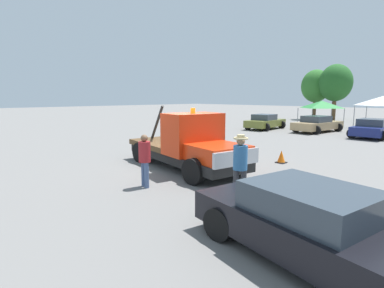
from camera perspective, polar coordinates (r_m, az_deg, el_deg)
name	(u,v)px	position (r m, az deg, el deg)	size (l,w,h in m)	color
ground_plane	(183,168)	(12.22, -1.63, -4.60)	(160.00, 160.00, 0.00)	slate
tow_truck	(189,146)	(11.71, -0.62, -0.42)	(6.49, 2.99, 2.51)	black
foreground_car	(318,228)	(5.75, 22.95, -14.50)	(5.15, 2.68, 1.34)	black
person_near_truck	(240,162)	(8.42, 9.17, -3.36)	(0.41, 0.41, 1.85)	#38383D
person_at_hood	(145,157)	(9.60, -9.00, -2.47)	(0.38, 0.38, 1.70)	#475B84
parked_car_olive	(265,122)	(27.55, 13.73, 4.11)	(2.64, 4.47, 1.34)	olive
parked_car_tan	(317,124)	(26.61, 22.75, 3.51)	(2.85, 5.04, 1.34)	tan
parked_car_navy	(373,128)	(24.79, 31.20, 2.55)	(2.55, 4.46, 1.34)	navy
canopy_tent_green	(322,104)	(31.48, 23.45, 6.93)	(3.21, 3.21, 2.50)	#9E9EA3
canopy_tent_white	(383,101)	(31.16, 32.55, 6.95)	(3.42, 3.42, 2.94)	#9E9EA3
tree_left	(336,83)	(39.78, 25.68, 10.43)	(3.73, 3.73, 6.66)	brown
tree_center	(316,86)	(41.19, 22.50, 10.14)	(3.49, 3.49, 6.23)	brown
traffic_cone	(281,157)	(13.68, 16.65, -2.42)	(0.40, 0.40, 0.55)	black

